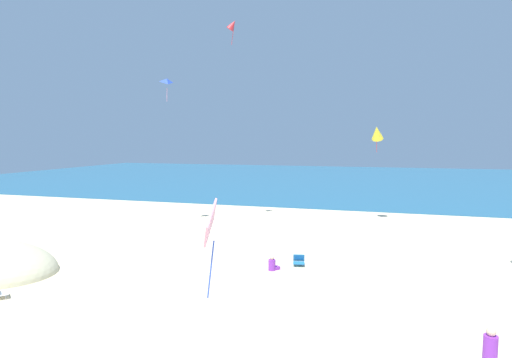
# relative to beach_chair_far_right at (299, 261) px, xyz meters

# --- Properties ---
(ground_plane) EXTENTS (120.00, 120.00, 0.00)m
(ground_plane) POSITION_rel_beach_chair_far_right_xyz_m (-0.95, -0.24, -0.24)
(ground_plane) COLOR beige
(ocean_water) EXTENTS (120.00, 60.00, 0.05)m
(ocean_water) POSITION_rel_beach_chair_far_right_xyz_m (-0.95, 46.43, -0.21)
(ocean_water) COLOR #236084
(ocean_water) RESTS_ON ground_plane
(beach_chair_far_right) EXTENTS (0.64, 0.69, 0.53)m
(beach_chair_far_right) POSITION_rel_beach_chair_far_right_xyz_m (0.00, 0.00, 0.00)
(beach_chair_far_right) COLOR #2370B2
(beach_chair_far_right) RESTS_ON ground_plane
(person_1) EXTENTS (0.60, 0.61, 0.71)m
(person_1) POSITION_rel_beach_chair_far_right_xyz_m (-1.05, -1.09, 0.02)
(person_1) COLOR purple
(person_1) RESTS_ON ground_plane
(person_4) EXTENTS (0.39, 0.39, 1.64)m
(person_4) POSITION_rel_beach_chair_far_right_xyz_m (6.20, -8.68, 0.71)
(person_4) COLOR #19ADB2
(person_4) RESTS_ON ground_plane
(kite_yellow) EXTENTS (1.05, 1.37, 2.06)m
(kite_yellow) POSITION_rel_beach_chair_far_right_xyz_m (3.56, 11.95, 6.39)
(kite_yellow) COLOR yellow
(kite_pink) EXTENTS (0.32, 0.99, 2.03)m
(kite_pink) POSITION_rel_beach_chair_far_right_xyz_m (0.31, -11.83, 4.17)
(kite_pink) COLOR pink
(kite_red) EXTENTS (0.92, 0.67, 1.81)m
(kite_red) POSITION_rel_beach_chair_far_right_xyz_m (-6.44, 8.73, 13.94)
(kite_red) COLOR red
(kite_blue) EXTENTS (0.91, 0.94, 1.67)m
(kite_blue) POSITION_rel_beach_chair_far_right_xyz_m (-10.49, 6.57, 9.96)
(kite_blue) COLOR blue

